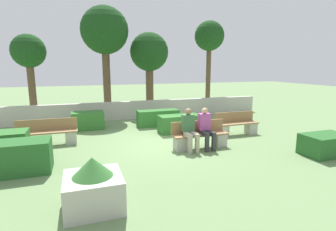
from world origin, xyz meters
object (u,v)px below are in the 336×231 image
person_seated_man (190,128)px  tree_center_right (149,54)px  bench_right_side (47,135)px  bench_left_side (237,126)px  tree_rightmost (209,38)px  tree_center_left (105,32)px  planter_corner_left (93,186)px  tree_leftmost (29,54)px  bench_front (200,137)px  person_seated_woman (206,126)px

person_seated_man → tree_center_right: bearing=85.0°
bench_right_side → person_seated_man: bearing=-26.1°
person_seated_man → bench_left_side: bearing=25.4°
tree_center_right → tree_rightmost: (3.90, 0.26, 1.00)m
tree_center_left → tree_center_right: size_ratio=1.27×
planter_corner_left → tree_rightmost: 13.30m
tree_center_left → person_seated_man: bearing=-75.9°
tree_center_left → tree_center_right: (2.43, 0.11, -1.06)m
tree_leftmost → tree_center_left: 3.83m
bench_front → tree_leftmost: bearing=131.6°
bench_right_side → tree_rightmost: tree_rightmost is taller
tree_leftmost → tree_rightmost: tree_rightmost is taller
person_seated_woman → bench_right_side: bearing=157.1°
tree_center_right → tree_rightmost: size_ratio=0.84×
bench_front → person_seated_woman: (0.13, -0.14, 0.40)m
bench_right_side → tree_center_right: tree_center_right is taller
bench_right_side → planter_corner_left: size_ratio=1.87×
tree_center_right → planter_corner_left: bearing=-110.9°
bench_front → tree_rightmost: bearing=60.9°
bench_front → person_seated_woman: person_seated_woman is taller
tree_leftmost → bench_right_side: bearing=-77.6°
bench_right_side → planter_corner_left: bearing=-75.5°
bench_right_side → person_seated_woman: size_ratio=1.49×
bench_left_side → planter_corner_left: (-5.70, -3.85, 0.10)m
person_seated_woman → tree_leftmost: bearing=131.6°
bench_right_side → planter_corner_left: planter_corner_left is taller
tree_leftmost → tree_rightmost: size_ratio=0.77×
person_seated_woman → tree_center_right: tree_center_right is taller
tree_leftmost → tree_center_right: bearing=4.8°
person_seated_man → bench_front: bearing=17.7°
person_seated_man → tree_center_left: 8.23m
bench_front → tree_center_right: size_ratio=0.42×
tree_leftmost → tree_center_left: size_ratio=0.72×
bench_left_side → person_seated_man: (-2.57, -1.22, 0.41)m
bench_right_side → person_seated_man: size_ratio=1.48×
bench_right_side → person_seated_woman: 5.42m
planter_corner_left → tree_center_right: bearing=69.1°
bench_right_side → tree_center_left: tree_center_left is taller
person_seated_woman → tree_center_left: (-2.37, 7.14, 3.69)m
bench_right_side → planter_corner_left: 4.90m
bench_left_side → tree_center_right: 7.01m
person_seated_woman → tree_rightmost: 9.23m
bench_front → tree_rightmost: tree_rightmost is taller
person_seated_man → tree_center_left: bearing=104.1°
bench_right_side → person_seated_man: (4.39, -2.10, 0.40)m
tree_center_right → person_seated_man: bearing=-95.0°
person_seated_man → planter_corner_left: (-3.13, -2.62, -0.32)m
bench_left_side → tree_rightmost: (1.97, 6.28, 4.03)m
bench_right_side → tree_rightmost: bearing=30.6°
planter_corner_left → bench_right_side: bearing=105.0°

